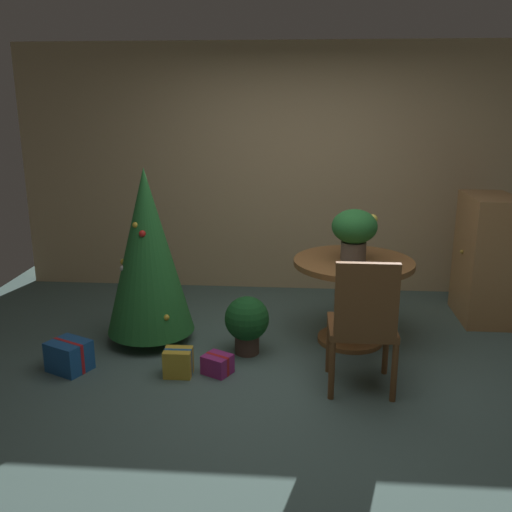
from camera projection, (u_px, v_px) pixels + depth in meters
The scene contains 11 objects.
ground_plane at pixel (294, 380), 4.29m from camera, with size 6.60×6.60×0.00m, color #4C6660.
back_wall_panel at pixel (299, 170), 6.05m from camera, with size 6.00×0.10×2.60m, color tan.
round_dining_table at pixel (353, 284), 4.83m from camera, with size 1.01×1.01×0.74m.
flower_vase at pixel (355, 230), 4.71m from camera, with size 0.38×0.38×0.43m.
wooden_chair_near at pixel (363, 320), 3.98m from camera, with size 0.47×0.46×1.00m.
holiday_tree at pixel (148, 252), 4.78m from camera, with size 0.74×0.74×1.51m.
gift_box_gold at pixel (178, 362), 4.34m from camera, with size 0.21×0.17×0.21m.
gift_box_purple at pixel (217, 364), 4.38m from camera, with size 0.26×0.25×0.15m.
gift_box_blue at pixel (69, 356), 4.42m from camera, with size 0.37×0.35×0.24m.
wooden_cabinet at pixel (485, 258), 5.34m from camera, with size 0.44×0.70×1.19m.
potted_plant at pixel (247, 321), 4.67m from camera, with size 0.37×0.37×0.49m.
Camera 1 is at (0.02, -3.89, 2.05)m, focal length 40.07 mm.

